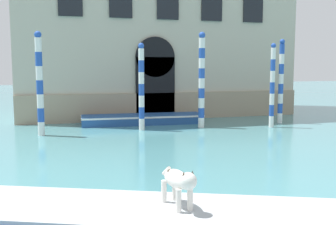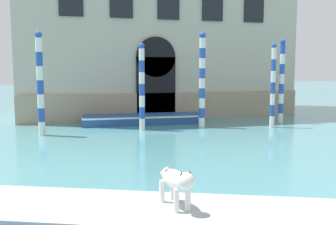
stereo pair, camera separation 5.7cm
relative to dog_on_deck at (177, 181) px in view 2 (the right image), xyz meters
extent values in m
cube|color=tan|center=(3.83, 13.72, -0.34)|extent=(14.64, 0.16, 1.36)
cube|color=black|center=(3.18, 13.71, 0.55)|extent=(1.99, 0.14, 3.14)
cylinder|color=black|center=(3.18, 13.71, 2.12)|extent=(1.99, 0.14, 1.99)
cube|color=black|center=(1.49, 13.73, 4.81)|extent=(1.11, 0.10, 1.69)
cube|color=black|center=(3.83, 13.73, 4.81)|extent=(1.11, 0.10, 1.69)
cube|color=black|center=(6.17, 13.73, 4.81)|extent=(1.11, 0.10, 1.69)
cube|color=black|center=(8.51, 13.73, 4.81)|extent=(1.11, 0.10, 1.69)
cube|color=white|center=(0.46, -0.25, -0.52)|extent=(8.62, 4.93, 0.08)
cube|color=#B2B7BC|center=(0.46, -0.25, -0.43)|extent=(8.29, 4.67, 0.06)
cylinder|color=silver|center=(0.12, -0.15, -0.23)|extent=(0.08, 0.08, 0.34)
cylinder|color=silver|center=(-0.06, -0.19, -0.23)|extent=(0.08, 0.08, 0.34)
cylinder|color=silver|center=(0.04, 0.32, -0.23)|extent=(0.08, 0.08, 0.34)
cylinder|color=silver|center=(-0.15, 0.29, -0.23)|extent=(0.08, 0.08, 0.34)
ellipsoid|color=silver|center=(-0.01, 0.07, 0.01)|extent=(0.37, 0.67, 0.27)
ellipsoid|color=#382D23|center=(-0.03, 0.16, 0.08)|extent=(0.23, 0.31, 0.09)
sphere|color=silver|center=(0.05, -0.28, 0.07)|extent=(0.25, 0.25, 0.25)
cone|color=#382D23|center=(0.12, -0.26, 0.17)|extent=(0.08, 0.08, 0.10)
cone|color=#382D23|center=(-0.02, -0.29, 0.17)|extent=(0.08, 0.08, 0.10)
cylinder|color=silver|center=(-0.07, 0.41, 0.05)|extent=(0.10, 0.23, 0.18)
cube|color=#234C8C|center=(2.24, 12.49, -0.80)|extent=(5.69, 1.70, 0.43)
cube|color=white|center=(2.24, 12.49, -0.65)|extent=(5.72, 1.73, 0.08)
cube|color=#9EA3A8|center=(2.24, 12.49, -0.82)|extent=(3.14, 1.21, 0.39)
cylinder|color=white|center=(7.49, 9.90, -0.77)|extent=(0.21, 0.21, 0.50)
cylinder|color=#234CAD|center=(7.49, 9.90, -0.27)|extent=(0.21, 0.21, 0.50)
cylinder|color=white|center=(7.49, 9.90, 0.23)|extent=(0.21, 0.21, 0.50)
cylinder|color=#234CAD|center=(7.49, 9.90, 0.72)|extent=(0.21, 0.21, 0.50)
cylinder|color=white|center=(7.49, 9.90, 1.22)|extent=(0.21, 0.21, 0.50)
cylinder|color=#234CAD|center=(7.49, 9.90, 1.72)|extent=(0.21, 0.21, 0.50)
cylinder|color=white|center=(7.49, 9.90, 2.21)|extent=(0.21, 0.21, 0.50)
sphere|color=#234CAD|center=(7.49, 9.90, 2.56)|extent=(0.22, 0.22, 0.22)
cylinder|color=white|center=(1.82, 10.76, -0.77)|extent=(0.24, 0.24, 0.49)
cylinder|color=#234CAD|center=(1.82, 10.76, -0.29)|extent=(0.24, 0.24, 0.49)
cylinder|color=white|center=(1.82, 10.76, 0.20)|extent=(0.24, 0.24, 0.49)
cylinder|color=#234CAD|center=(1.82, 10.76, 0.69)|extent=(0.24, 0.24, 0.49)
cylinder|color=white|center=(1.82, 10.76, 1.18)|extent=(0.24, 0.24, 0.49)
cylinder|color=#234CAD|center=(1.82, 10.76, 1.67)|extent=(0.24, 0.24, 0.49)
cylinder|color=white|center=(1.82, 10.76, 2.15)|extent=(0.24, 0.24, 0.49)
sphere|color=#234CAD|center=(1.82, 10.76, 2.51)|extent=(0.25, 0.25, 0.25)
cylinder|color=white|center=(-2.23, 10.54, -0.75)|extent=(0.25, 0.25, 0.54)
cylinder|color=#234CAD|center=(-2.23, 10.54, -0.21)|extent=(0.25, 0.25, 0.54)
cylinder|color=white|center=(-2.23, 10.54, 0.33)|extent=(0.25, 0.25, 0.54)
cylinder|color=#234CAD|center=(-2.23, 10.54, 0.87)|extent=(0.25, 0.25, 0.54)
cylinder|color=white|center=(-2.23, 10.54, 1.40)|extent=(0.25, 0.25, 0.54)
cylinder|color=#234CAD|center=(-2.23, 10.54, 1.94)|extent=(0.25, 0.25, 0.54)
cylinder|color=white|center=(-2.23, 10.54, 2.48)|extent=(0.25, 0.25, 0.54)
sphere|color=#234CAD|center=(-2.23, 10.54, 2.86)|extent=(0.27, 0.27, 0.27)
cylinder|color=white|center=(8.59, 10.96, -0.79)|extent=(0.23, 0.23, 0.46)
cylinder|color=#234CAD|center=(8.59, 10.96, -0.32)|extent=(0.23, 0.23, 0.46)
cylinder|color=white|center=(8.59, 10.96, 0.14)|extent=(0.23, 0.23, 0.46)
cylinder|color=#234CAD|center=(8.59, 10.96, 0.61)|extent=(0.23, 0.23, 0.46)
cylinder|color=white|center=(8.59, 10.96, 1.07)|extent=(0.23, 0.23, 0.46)
cylinder|color=#234CAD|center=(8.59, 10.96, 1.54)|extent=(0.23, 0.23, 0.46)
cylinder|color=white|center=(8.59, 10.96, 2.00)|extent=(0.23, 0.23, 0.46)
cylinder|color=#234CAD|center=(8.59, 10.96, 2.47)|extent=(0.23, 0.23, 0.46)
sphere|color=#234CAD|center=(8.59, 10.96, 2.81)|extent=(0.24, 0.24, 0.24)
cylinder|color=white|center=(4.49, 10.72, -0.80)|extent=(0.27, 0.27, 0.43)
cylinder|color=#234CAD|center=(4.49, 10.72, -0.37)|extent=(0.27, 0.27, 0.43)
cylinder|color=white|center=(4.49, 10.72, 0.06)|extent=(0.27, 0.27, 0.43)
cylinder|color=#234CAD|center=(4.49, 10.72, 0.50)|extent=(0.27, 0.27, 0.43)
cylinder|color=white|center=(4.49, 10.72, 0.93)|extent=(0.27, 0.27, 0.43)
cylinder|color=#234CAD|center=(4.49, 10.72, 1.36)|extent=(0.27, 0.27, 0.43)
cylinder|color=white|center=(4.49, 10.72, 1.80)|extent=(0.27, 0.27, 0.43)
cylinder|color=#234CAD|center=(4.49, 10.72, 2.23)|extent=(0.27, 0.27, 0.43)
cylinder|color=white|center=(4.49, 10.72, 2.66)|extent=(0.27, 0.27, 0.43)
sphere|color=#234CAD|center=(4.49, 10.72, 3.00)|extent=(0.28, 0.28, 0.28)
camera|label=1|loc=(-1.72, -5.34, 1.68)|focal=42.00mm
camera|label=2|loc=(-1.67, -5.35, 1.68)|focal=42.00mm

